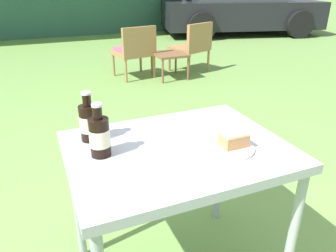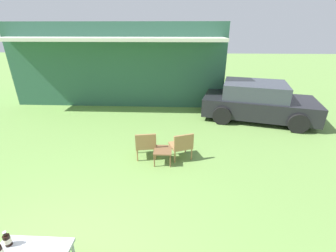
# 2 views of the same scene
# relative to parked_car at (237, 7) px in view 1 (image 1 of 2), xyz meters

# --- Properties ---
(parked_car) EXTENTS (4.20, 2.76, 1.35)m
(parked_car) POSITION_rel_parked_car_xyz_m (0.00, 0.00, 0.00)
(parked_car) COLOR black
(parked_car) RESTS_ON ground_plane
(wicker_chair_cushioned) EXTENTS (0.59, 0.55, 0.74)m
(wicker_chair_cushioned) POSITION_rel_parked_car_xyz_m (-3.69, -2.98, -0.24)
(wicker_chair_cushioned) COLOR #9E7547
(wicker_chair_cushioned) RESTS_ON ground_plane
(wicker_chair_plain) EXTENTS (0.65, 0.62, 0.74)m
(wicker_chair_plain) POSITION_rel_parked_car_xyz_m (-2.77, -3.00, -0.24)
(wicker_chair_plain) COLOR #9E7547
(wicker_chair_plain) RESTS_ON ground_plane
(garden_side_table) EXTENTS (0.44, 0.48, 0.36)m
(garden_side_table) POSITION_rel_parked_car_xyz_m (-3.24, -3.19, -0.33)
(garden_side_table) COLOR brown
(garden_side_table) RESTS_ON ground_plane
(patio_table) EXTENTS (0.88, 0.68, 0.72)m
(patio_table) POSITION_rel_parked_car_xyz_m (-4.58, -6.42, -0.01)
(patio_table) COLOR #9EA3A8
(patio_table) RESTS_ON ground_plane
(cake_on_plate) EXTENTS (0.21, 0.21, 0.07)m
(cake_on_plate) POSITION_rel_parked_car_xyz_m (-4.39, -6.51, 0.09)
(cake_on_plate) COLOR silver
(cake_on_plate) RESTS_ON patio_table
(cola_bottle_near) EXTENTS (0.08, 0.08, 0.21)m
(cola_bottle_near) POSITION_rel_parked_car_xyz_m (-4.88, -6.36, 0.15)
(cola_bottle_near) COLOR black
(cola_bottle_near) RESTS_ON patio_table
(cola_bottle_far) EXTENTS (0.08, 0.08, 0.21)m
(cola_bottle_far) POSITION_rel_parked_car_xyz_m (-4.89, -6.21, 0.15)
(cola_bottle_far) COLOR black
(cola_bottle_far) RESTS_ON patio_table
(fork) EXTENTS (0.19, 0.06, 0.01)m
(fork) POSITION_rel_parked_car_xyz_m (-4.45, -6.52, 0.07)
(fork) COLOR silver
(fork) RESTS_ON patio_table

